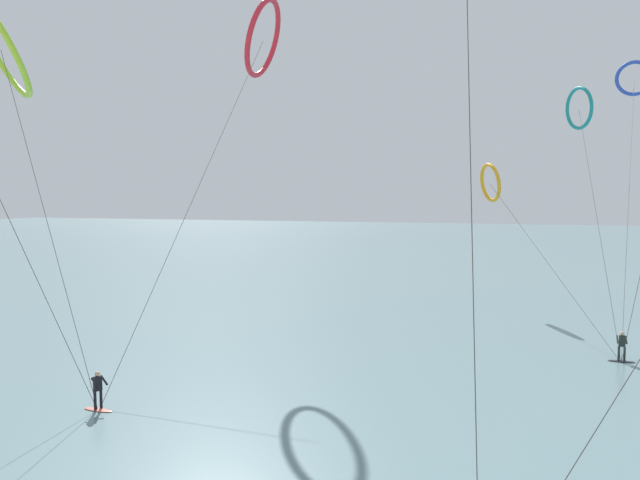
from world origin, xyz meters
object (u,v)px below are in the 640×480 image
Objects in this scene: surfer_charcoal at (622,349)px; kite_crimson at (263,38)px; kite_teal at (579,109)px; kite_amber at (490,183)px; surfer_coral at (98,393)px; kite_lime at (1,47)px; kite_cobalt at (634,79)px.

surfer_charcoal is 0.07× the size of kite_crimson.
surfer_charcoal is 23.60m from kite_teal.
surfer_coral is at bearing 126.67° from kite_amber.
surfer_charcoal is 0.09× the size of kite_lime.
surfer_charcoal is at bearing -117.77° from kite_lime.
surfer_charcoal is 0.06× the size of kite_cobalt.
kite_teal reaches higher than surfer_coral.
kite_teal is at bearing 164.29° from surfer_coral.
surfer_charcoal is at bearing 101.03° from kite_cobalt.
surfer_coral is 0.09× the size of kite_teal.
kite_amber is (-12.13, -9.27, -9.66)m from kite_cobalt.
kite_cobalt is 1.43× the size of kite_lime.
kite_cobalt reaches higher than kite_amber.
kite_cobalt is (27.15, 22.46, -0.25)m from kite_crimson.
kite_amber is at bearing -88.11° from kite_lime.
kite_cobalt is 1.50× the size of kite_amber.
surfer_charcoal is at bearing 177.21° from kite_amber.
kite_cobalt is (4.32, 25.48, 19.22)m from surfer_charcoal.
kite_teal is at bearing -84.85° from surfer_charcoal.
kite_cobalt reaches higher than surfer_charcoal.
kite_crimson is at bearing -74.22° from kite_lime.
kite_lime is (-6.71, -15.94, -3.88)m from kite_crimson.
surfer_coral is 52.39m from kite_cobalt.
kite_teal is (21.86, 14.61, -3.82)m from kite_crimson.
kite_lime reaches higher than kite_amber.
kite_cobalt is (26.71, 40.76, 19.22)m from surfer_coral.
kite_cobalt reaches higher than surfer_coral.
kite_crimson is 26.57m from kite_teal.
surfer_coral is 0.09× the size of kite_amber.
kite_lime reaches higher than kite_teal.
kite_crimson is 1.19× the size of kite_teal.
kite_crimson is 17.72m from kite_lime.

